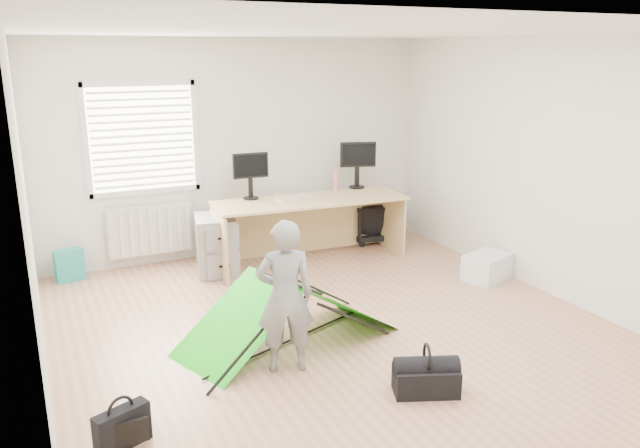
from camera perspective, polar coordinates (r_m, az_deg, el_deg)
name	(u,v)px	position (r m, az deg, el deg)	size (l,w,h in m)	color
ground	(338,332)	(5.94, 1.69, -9.82)	(5.50, 5.50, 0.00)	tan
back_wall	(240,148)	(7.99, -7.35, 6.87)	(5.00, 0.02, 2.70)	silver
window	(142,139)	(7.64, -15.94, 7.51)	(1.20, 0.06, 1.20)	silver
radiator	(150,230)	(7.82, -15.29, -0.51)	(1.00, 0.12, 0.60)	silver
desk	(310,231)	(7.68, -0.88, -0.63)	(2.35, 0.75, 0.80)	tan
filing_cabinet	(216,245)	(7.43, -9.51, -1.87)	(0.44, 0.59, 0.69)	gray
monitor_left	(250,182)	(7.59, -6.39, 3.82)	(0.43, 0.09, 0.42)	black
monitor_right	(357,171)	(8.17, 3.40, 4.84)	(0.47, 0.10, 0.44)	black
keyboard	(293,198)	(7.61, -2.44, 2.41)	(0.47, 0.16, 0.02)	beige
thermos	(336,180)	(8.06, 1.44, 4.08)	(0.08, 0.08, 0.27)	#BD6A76
office_chair	(372,221)	(8.61, 4.77, 0.27)	(0.59, 0.61, 0.56)	black
person	(285,297)	(5.04, -3.22, -6.64)	(0.47, 0.31, 1.28)	gray
kite	(288,313)	(5.62, -2.94, -8.09)	(1.89, 0.83, 0.59)	#19D514
storage_crate	(487,267)	(7.43, 15.04, -3.79)	(0.53, 0.37, 0.30)	silver
tote_bag	(69,265)	(7.66, -21.93, -3.52)	(0.31, 0.14, 0.37)	teal
laptop_bag	(122,428)	(4.53, -17.62, -17.36)	(0.37, 0.11, 0.28)	black
duffel_bag	(426,380)	(4.99, 9.66, -13.91)	(0.49, 0.25, 0.21)	black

